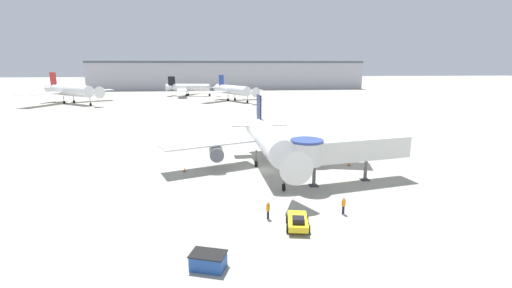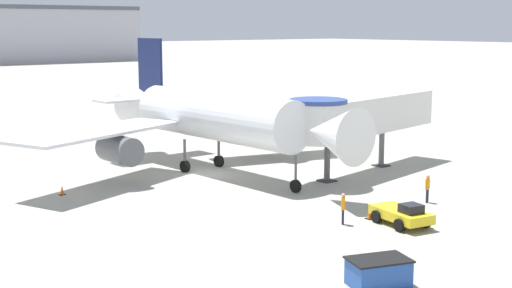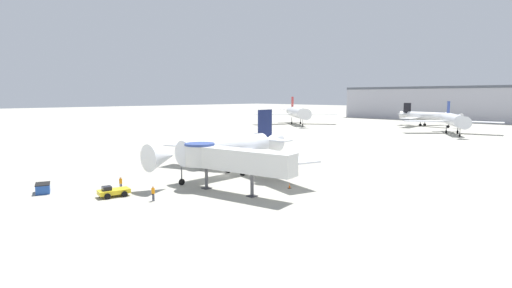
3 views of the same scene
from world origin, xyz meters
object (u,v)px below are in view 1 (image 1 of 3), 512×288
object	(u,v)px
ground_crew_wing_walker	(344,205)
background_jet_blue_tail	(234,90)
main_airplane	(269,141)
jet_bridge	(342,150)
traffic_cone_port_wing	(185,169)
background_jet_red_tail	(71,90)
background_jet_black_tail	(190,87)
pushback_tug_yellow	(298,221)
traffic_cone_starboard_wing	(349,163)
traffic_cone_near_nose	(289,215)
service_container_blue	(208,261)
ground_crew_marshaller	(268,209)

from	to	relation	value
ground_crew_wing_walker	background_jet_blue_tail	world-z (taller)	background_jet_blue_tail
main_airplane	jet_bridge	xyz separation A→B (m)	(8.42, -7.14, 0.16)
traffic_cone_port_wing	background_jet_red_tail	bearing A→B (deg)	119.03
traffic_cone_port_wing	ground_crew_wing_walker	size ratio (longest dim) A/B	0.36
background_jet_black_tail	pushback_tug_yellow	bearing A→B (deg)	-161.83
main_airplane	background_jet_red_tail	xyz separation A→B (m)	(-64.68, 94.40, 0.94)
traffic_cone_starboard_wing	background_jet_black_tail	world-z (taller)	background_jet_black_tail
jet_bridge	traffic_cone_near_nose	size ratio (longest dim) A/B	22.28
main_airplane	ground_crew_wing_walker	size ratio (longest dim) A/B	17.37
jet_bridge	service_container_blue	world-z (taller)	jet_bridge
service_container_blue	traffic_cone_near_nose	world-z (taller)	service_container_blue
service_container_blue	background_jet_red_tail	xyz separation A→B (m)	(-56.38, 119.07, 4.63)
service_container_blue	background_jet_red_tail	distance (m)	131.82
main_airplane	background_jet_blue_tail	bearing A→B (deg)	87.33
main_airplane	background_jet_black_tail	size ratio (longest dim) A/B	1.08
main_airplane	background_jet_red_tail	size ratio (longest dim) A/B	1.02
background_jet_red_tail	jet_bridge	bearing A→B (deg)	-104.60
pushback_tug_yellow	background_jet_blue_tail	distance (m)	116.42
traffic_cone_port_wing	ground_crew_marshaller	distance (m)	19.47
ground_crew_wing_walker	background_jet_blue_tail	xyz separation A→B (m)	(-6.02, 113.83, 3.62)
main_airplane	traffic_cone_near_nose	distance (m)	17.35
traffic_cone_near_nose	background_jet_red_tail	xyz separation A→B (m)	(-64.20, 111.28, 4.90)
background_jet_red_tail	traffic_cone_port_wing	bearing A→B (deg)	-111.32
traffic_cone_near_nose	ground_crew_marshaller	world-z (taller)	ground_crew_marshaller
background_jet_blue_tail	traffic_cone_near_nose	bearing A→B (deg)	-120.02
ground_crew_wing_walker	background_jet_black_tail	xyz separation A→B (m)	(-26.06, 140.62, 3.13)
ground_crew_marshaller	background_jet_red_tail	size ratio (longest dim) A/B	0.06
pushback_tug_yellow	service_container_blue	distance (m)	10.02
background_jet_black_tail	background_jet_blue_tail	bearing A→B (deg)	-133.25
traffic_cone_port_wing	traffic_cone_starboard_wing	xyz separation A→B (m)	(24.82, 0.20, 0.05)
pushback_tug_yellow	background_jet_black_tail	world-z (taller)	background_jet_black_tail
service_container_blue	background_jet_black_tail	bearing A→B (deg)	94.77
main_airplane	background_jet_red_tail	bearing A→B (deg)	121.35
main_airplane	service_container_blue	distance (m)	26.29
pushback_tug_yellow	background_jet_black_tail	bearing A→B (deg)	108.37
pushback_tug_yellow	traffic_cone_starboard_wing	size ratio (longest dim) A/B	5.30
jet_bridge	pushback_tug_yellow	distance (m)	15.04
traffic_cone_starboard_wing	background_jet_black_tail	xyz separation A→B (m)	(-33.20, 123.89, 3.83)
ground_crew_marshaller	ground_crew_wing_walker	xyz separation A→B (m)	(7.92, 0.29, 0.00)
ground_crew_marshaller	background_jet_red_tail	xyz separation A→B (m)	(-62.11, 111.13, 4.20)
traffic_cone_near_nose	background_jet_black_tail	distance (m)	142.56
ground_crew_marshaller	background_jet_blue_tail	size ratio (longest dim) A/B	0.07
background_jet_black_tail	traffic_cone_port_wing	bearing A→B (deg)	-166.19
main_airplane	pushback_tug_yellow	distance (m)	19.32
background_jet_black_tail	jet_bridge	bearing A→B (deg)	-157.54
background_jet_blue_tail	ground_crew_marshaller	bearing A→B (deg)	-121.07
traffic_cone_near_nose	ground_crew_wing_walker	distance (m)	5.89
pushback_tug_yellow	background_jet_red_tail	world-z (taller)	background_jet_red_tail
service_container_blue	traffic_cone_near_nose	bearing A→B (deg)	44.89
traffic_cone_starboard_wing	background_jet_blue_tail	distance (m)	98.07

